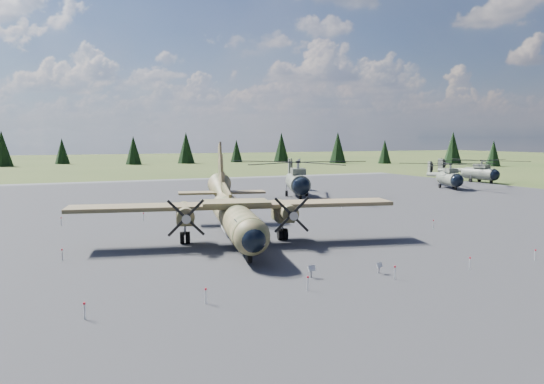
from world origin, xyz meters
name	(u,v)px	position (x,y,z in m)	size (l,w,h in m)	color
ground	(276,242)	(0.00, 0.00, 0.00)	(500.00, 500.00, 0.00)	#485124
apron	(235,224)	(0.00, 10.00, 0.00)	(120.00, 120.00, 0.04)	slate
transport_plane	(234,211)	(-2.92, 2.09, 2.51)	(26.45, 23.73, 8.74)	#384224
helicopter_near	(298,171)	(16.53, 29.24, 3.77)	(26.72, 26.72, 5.31)	slate
helicopter_mid	(449,171)	(45.98, 30.60, 3.08)	(22.01, 22.01, 4.34)	slate
helicopter_far	(480,166)	(60.34, 38.23, 3.12)	(18.55, 21.03, 4.39)	slate
info_placard_left	(311,270)	(-2.51, -11.12, 0.53)	(0.53, 0.29, 0.79)	gray
info_placard_right	(379,266)	(1.94, -11.96, 0.48)	(0.49, 0.30, 0.73)	gray
barrier_fence	(271,237)	(-0.46, -0.08, 0.51)	(33.12, 29.62, 0.85)	silver
treeline	(281,193)	(-2.48, -6.52, 4.87)	(302.91, 301.67, 10.90)	black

